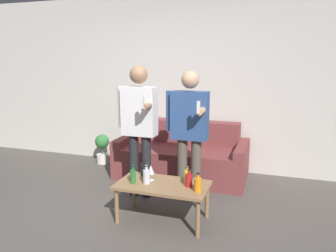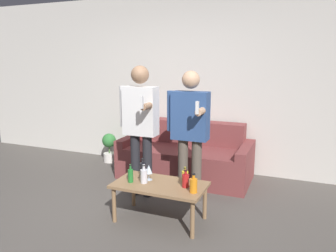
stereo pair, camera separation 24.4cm
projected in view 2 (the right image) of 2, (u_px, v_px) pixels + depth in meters
name	position (u px, v px, depth m)	size (l,w,h in m)	color
ground_plane	(100.00, 230.00, 3.33)	(16.00, 16.00, 0.00)	#514C47
wall_back	(180.00, 83.00, 5.18)	(8.00, 0.06, 2.70)	silver
couch	(186.00, 157.00, 4.83)	(1.87, 0.88, 0.80)	brown
coffee_table	(160.00, 188.00, 3.48)	(0.98, 0.53, 0.42)	#8E6B47
bottle_orange	(185.00, 176.00, 3.52)	(0.07, 0.07, 0.16)	yellow
bottle_green	(186.00, 180.00, 3.36)	(0.07, 0.07, 0.19)	#B21E1E
bottle_dark	(193.00, 185.00, 3.22)	(0.08, 0.08, 0.20)	orange
bottle_yellow	(144.00, 176.00, 3.48)	(0.08, 0.08, 0.20)	silver
bottle_red	(131.00, 175.00, 3.50)	(0.06, 0.06, 0.20)	#23752D
bottle_clear	(143.00, 168.00, 3.72)	(0.07, 0.07, 0.19)	black
wine_glass_near	(149.00, 170.00, 3.55)	(0.08, 0.08, 0.17)	silver
person_standing_left	(140.00, 121.00, 4.03)	(0.50, 0.43, 1.64)	#232328
person_standing_right	(190.00, 127.00, 3.91)	(0.52, 0.42, 1.59)	brown
potted_plant	(109.00, 146.00, 5.54)	(0.23, 0.23, 0.49)	silver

